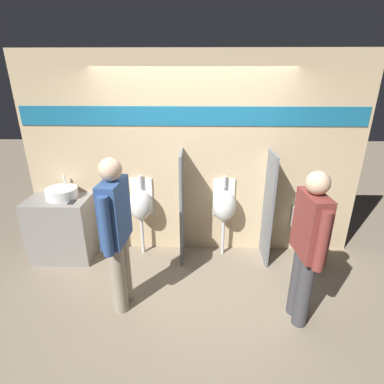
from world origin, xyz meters
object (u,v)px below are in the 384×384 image
at_px(toilet, 308,241).
at_px(sink_basin, 62,193).
at_px(person_in_vest, 117,231).
at_px(person_with_lanyard, 308,244).
at_px(urinal_near_counter, 140,205).
at_px(cell_phone, 72,202).
at_px(urinal_far, 224,205).

bearing_deg(toilet, sink_basin, 178.72).
height_order(toilet, person_in_vest, person_in_vest).
distance_m(person_in_vest, person_with_lanyard, 1.88).
bearing_deg(person_with_lanyard, toilet, -27.38).
xyz_separation_m(sink_basin, toilet, (3.31, -0.07, -0.65)).
bearing_deg(urinal_near_counter, person_in_vest, -91.85).
distance_m(sink_basin, cell_phone, 0.26).
bearing_deg(urinal_far, toilet, -7.24).
xyz_separation_m(sink_basin, urinal_near_counter, (1.02, 0.07, -0.19)).
xyz_separation_m(urinal_near_counter, person_with_lanyard, (1.84, -1.20, 0.15)).
xyz_separation_m(urinal_far, person_with_lanyard, (0.70, -1.20, 0.15)).
distance_m(urinal_near_counter, toilet, 2.33).
relative_size(urinal_far, toilet, 1.34).
bearing_deg(sink_basin, person_in_vest, -44.82).
distance_m(urinal_far, person_with_lanyard, 1.40).
bearing_deg(person_with_lanyard, sink_basin, 63.45).
bearing_deg(person_in_vest, toilet, -63.74).
height_order(urinal_far, toilet, urinal_far).
relative_size(toilet, person_in_vest, 0.50).
xyz_separation_m(urinal_far, toilet, (1.14, -0.14, -0.45)).
bearing_deg(toilet, cell_phone, -178.38).
bearing_deg(urinal_far, person_with_lanyard, -59.70).
relative_size(sink_basin, person_in_vest, 0.24).
height_order(sink_basin, cell_phone, sink_basin).
bearing_deg(cell_phone, person_with_lanyard, -19.95).
relative_size(urinal_far, person_with_lanyard, 0.70).
xyz_separation_m(sink_basin, cell_phone, (0.19, -0.16, -0.06)).
distance_m(sink_basin, person_with_lanyard, 3.09).
distance_m(cell_phone, person_in_vest, 1.15).
xyz_separation_m(urinal_near_counter, toilet, (2.28, -0.14, -0.45)).
relative_size(urinal_near_counter, person_in_vest, 0.67).
relative_size(urinal_near_counter, urinal_far, 1.00).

